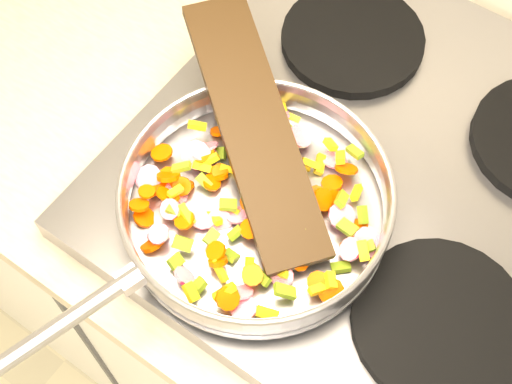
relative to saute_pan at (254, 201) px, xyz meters
The scene contains 7 objects.
cooktop 0.19m from the saute_pan, 58.22° to the left, with size 0.60×0.60×0.04m, color #939399.
grate_fl 0.06m from the saute_pan, 166.31° to the left, with size 0.19×0.19×0.02m, color black.
grate_fr 0.24m from the saute_pan, ahead, with size 0.19×0.19×0.02m, color black.
grate_bl 0.30m from the saute_pan, 99.03° to the left, with size 0.19×0.19×0.02m, color black.
saute_pan is the anchor object (origin of this frame).
vegetable_heap 0.01m from the saute_pan, 139.92° to the left, with size 0.29×0.27×0.05m.
wooden_spatula 0.09m from the saute_pan, 125.25° to the left, with size 0.34×0.08×0.02m, color black.
Camera 1 is at (-0.58, 1.21, 1.67)m, focal length 50.00 mm.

